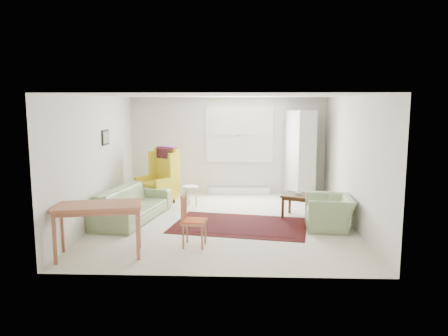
{
  "coord_description": "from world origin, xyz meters",
  "views": [
    {
      "loc": [
        0.34,
        -8.46,
        2.38
      ],
      "look_at": [
        0.0,
        0.3,
        1.05
      ],
      "focal_mm": 35.0,
      "sensor_mm": 36.0,
      "label": 1
    }
  ],
  "objects_px": {
    "coffee_table": "(298,205)",
    "stool": "(191,196)",
    "armchair": "(329,209)",
    "desk_chair": "(194,220)",
    "wingback_chair": "(157,176)",
    "cabinet": "(300,155)",
    "sofa": "(133,198)",
    "desk": "(99,230)"
  },
  "relations": [
    {
      "from": "coffee_table",
      "to": "cabinet",
      "type": "distance_m",
      "value": 2.09
    },
    {
      "from": "sofa",
      "to": "armchair",
      "type": "distance_m",
      "value": 3.91
    },
    {
      "from": "armchair",
      "to": "sofa",
      "type": "bearing_deg",
      "value": -92.76
    },
    {
      "from": "armchair",
      "to": "coffee_table",
      "type": "xyz_separation_m",
      "value": [
        -0.48,
        0.82,
        -0.13
      ]
    },
    {
      "from": "sofa",
      "to": "cabinet",
      "type": "bearing_deg",
      "value": -47.94
    },
    {
      "from": "stool",
      "to": "desk",
      "type": "bearing_deg",
      "value": -107.52
    },
    {
      "from": "cabinet",
      "to": "desk_chair",
      "type": "xyz_separation_m",
      "value": [
        -2.24,
        -3.84,
        -0.65
      ]
    },
    {
      "from": "wingback_chair",
      "to": "sofa",
      "type": "bearing_deg",
      "value": -62.38
    },
    {
      "from": "sofa",
      "to": "desk",
      "type": "distance_m",
      "value": 2.15
    },
    {
      "from": "cabinet",
      "to": "desk",
      "type": "height_order",
      "value": "cabinet"
    },
    {
      "from": "wingback_chair",
      "to": "stool",
      "type": "bearing_deg",
      "value": 19.76
    },
    {
      "from": "wingback_chair",
      "to": "desk_chair",
      "type": "distance_m",
      "value": 3.3
    },
    {
      "from": "wingback_chair",
      "to": "stool",
      "type": "relative_size",
      "value": 2.78
    },
    {
      "from": "armchair",
      "to": "desk_chair",
      "type": "relative_size",
      "value": 1.09
    },
    {
      "from": "coffee_table",
      "to": "stool",
      "type": "relative_size",
      "value": 1.25
    },
    {
      "from": "armchair",
      "to": "cabinet",
      "type": "xyz_separation_m",
      "value": [
        -0.2,
        2.71,
        0.71
      ]
    },
    {
      "from": "wingback_chair",
      "to": "armchair",
      "type": "bearing_deg",
      "value": 8.59
    },
    {
      "from": "stool",
      "to": "desk_chair",
      "type": "relative_size",
      "value": 0.54
    },
    {
      "from": "desk_chair",
      "to": "sofa",
      "type": "bearing_deg",
      "value": 45.97
    },
    {
      "from": "armchair",
      "to": "cabinet",
      "type": "bearing_deg",
      "value": -171.09
    },
    {
      "from": "armchair",
      "to": "wingback_chair",
      "type": "xyz_separation_m",
      "value": [
        -3.65,
        1.93,
        0.29
      ]
    },
    {
      "from": "sofa",
      "to": "desk",
      "type": "xyz_separation_m",
      "value": [
        0.0,
        -2.15,
        -0.04
      ]
    },
    {
      "from": "wingback_chair",
      "to": "desk_chair",
      "type": "xyz_separation_m",
      "value": [
        1.21,
        -3.06,
        -0.22
      ]
    },
    {
      "from": "wingback_chair",
      "to": "stool",
      "type": "height_order",
      "value": "wingback_chair"
    },
    {
      "from": "stool",
      "to": "coffee_table",
      "type": "bearing_deg",
      "value": -20.17
    },
    {
      "from": "wingback_chair",
      "to": "cabinet",
      "type": "xyz_separation_m",
      "value": [
        3.45,
        0.78,
        0.43
      ]
    },
    {
      "from": "sofa",
      "to": "coffee_table",
      "type": "bearing_deg",
      "value": -73.6
    },
    {
      "from": "cabinet",
      "to": "desk_chair",
      "type": "bearing_deg",
      "value": -138.19
    },
    {
      "from": "armchair",
      "to": "cabinet",
      "type": "height_order",
      "value": "cabinet"
    },
    {
      "from": "sofa",
      "to": "desk_chair",
      "type": "relative_size",
      "value": 2.52
    },
    {
      "from": "cabinet",
      "to": "desk",
      "type": "xyz_separation_m",
      "value": [
        -3.67,
        -4.35,
        -0.67
      ]
    },
    {
      "from": "coffee_table",
      "to": "armchair",
      "type": "bearing_deg",
      "value": -59.66
    },
    {
      "from": "sofa",
      "to": "coffee_table",
      "type": "height_order",
      "value": "sofa"
    },
    {
      "from": "sofa",
      "to": "desk",
      "type": "bearing_deg",
      "value": -168.84
    },
    {
      "from": "armchair",
      "to": "cabinet",
      "type": "relative_size",
      "value": 0.44
    },
    {
      "from": "cabinet",
      "to": "desk",
      "type": "bearing_deg",
      "value": -148.08
    },
    {
      "from": "armchair",
      "to": "desk",
      "type": "xyz_separation_m",
      "value": [
        -3.87,
        -1.65,
        0.04
      ]
    },
    {
      "from": "sofa",
      "to": "wingback_chair",
      "type": "relative_size",
      "value": 1.68
    },
    {
      "from": "stool",
      "to": "cabinet",
      "type": "height_order",
      "value": "cabinet"
    },
    {
      "from": "armchair",
      "to": "desk_chair",
      "type": "height_order",
      "value": "desk_chair"
    },
    {
      "from": "desk",
      "to": "cabinet",
      "type": "bearing_deg",
      "value": 49.89
    },
    {
      "from": "sofa",
      "to": "desk",
      "type": "relative_size",
      "value": 1.7
    }
  ]
}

